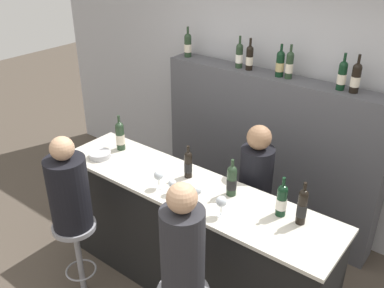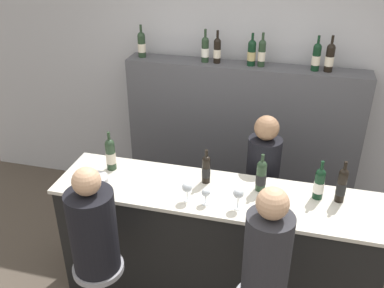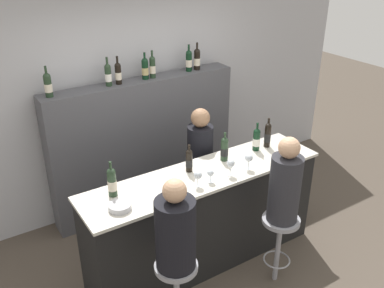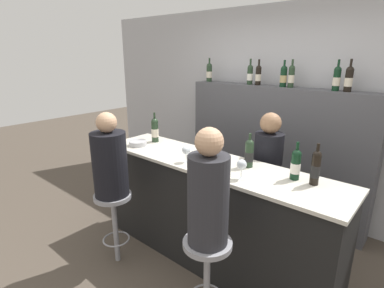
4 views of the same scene
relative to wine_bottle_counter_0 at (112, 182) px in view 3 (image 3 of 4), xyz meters
name	(u,v)px [view 3 (image 3 of 4)]	position (x,y,z in m)	size (l,w,h in m)	color
ground_plane	(219,274)	(0.89, -0.40, -1.19)	(16.00, 16.00, 0.00)	#4C4238
wall_back	(134,102)	(0.89, 1.40, 0.11)	(6.40, 0.05, 2.60)	#B2B2B7
bar_counter	(204,218)	(0.89, -0.12, -0.66)	(2.48, 0.61, 1.06)	black
back_bar_cabinet	(145,145)	(0.89, 1.17, -0.37)	(2.32, 0.28, 1.64)	#4C4C51
wine_bottle_counter_0	(112,182)	(0.00, 0.00, 0.00)	(0.08, 0.08, 0.34)	#233823
wine_bottle_counter_1	(189,160)	(0.79, 0.00, -0.02)	(0.07, 0.07, 0.28)	black
wine_bottle_counter_2	(224,149)	(1.21, 0.00, -0.01)	(0.08, 0.08, 0.31)	#233823
wine_bottle_counter_3	(256,139)	(1.63, 0.00, -0.01)	(0.08, 0.08, 0.31)	black
wine_bottle_counter_4	(268,135)	(1.79, 0.00, 0.00)	(0.07, 0.07, 0.33)	black
wine_bottle_backbar_0	(48,85)	(-0.13, 1.17, 0.58)	(0.08, 0.08, 0.32)	#233823
wine_bottle_backbar_1	(108,75)	(0.51, 1.17, 0.57)	(0.07, 0.07, 0.31)	#233823
wine_bottle_backbar_2	(118,73)	(0.62, 1.17, 0.57)	(0.07, 0.07, 0.31)	black
wine_bottle_backbar_3	(145,68)	(0.95, 1.17, 0.57)	(0.08, 0.08, 0.30)	black
wine_bottle_backbar_4	(152,67)	(1.04, 1.17, 0.58)	(0.07, 0.07, 0.31)	#233823
wine_bottle_backbar_5	(189,60)	(1.53, 1.17, 0.58)	(0.07, 0.07, 0.32)	black
wine_bottle_backbar_6	(197,59)	(1.65, 1.17, 0.58)	(0.08, 0.08, 0.33)	black
wine_glass_0	(198,175)	(0.71, -0.27, -0.03)	(0.08, 0.08, 0.15)	silver
wine_glass_1	(210,173)	(0.85, -0.27, -0.05)	(0.07, 0.07, 0.13)	silver
wine_glass_2	(231,164)	(1.08, -0.27, -0.02)	(0.08, 0.08, 0.17)	silver
wine_glass_3	(249,158)	(1.30, -0.27, -0.02)	(0.08, 0.08, 0.16)	silver
metal_bowl	(120,206)	(-0.04, -0.22, -0.11)	(0.20, 0.20, 0.05)	#B7B7BC
bar_stool_left	(176,280)	(0.19, -0.75, -0.62)	(0.36, 0.36, 0.74)	gray
guest_seated_left	(175,230)	(0.19, -0.75, -0.12)	(0.32, 0.32, 0.79)	black
bar_stool_right	(280,233)	(1.34, -0.75, -0.62)	(0.36, 0.36, 0.74)	gray
guest_seated_right	(285,185)	(1.34, -0.75, -0.09)	(0.29, 0.29, 0.84)	#28282D
bartender	(200,174)	(1.20, 0.41, -0.50)	(0.28, 0.28, 1.48)	black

